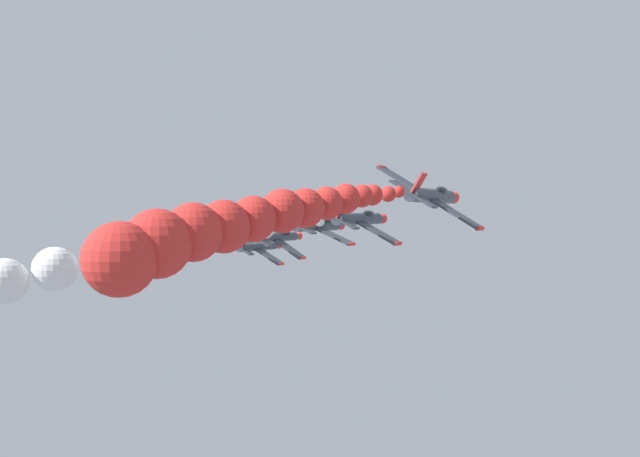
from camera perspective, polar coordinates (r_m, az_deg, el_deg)
name	(u,v)px	position (r m, az deg, el deg)	size (l,w,h in m)	color
airplane_lead	(258,247)	(96.98, -5.12, -1.50)	(8.61, 10.35, 4.81)	#333842
airplane_left_inner	(277,237)	(85.20, -3.58, -0.70)	(8.40, 10.35, 5.19)	#333842
airplane_right_inner	(318,226)	(73.90, -0.15, 0.23)	(8.98, 10.35, 3.97)	#333842
airplane_left_outer	(359,219)	(63.86, 3.26, 0.83)	(8.67, 10.35, 4.69)	#333842
smoke_trail_left_outer	(45,273)	(46.42, -21.80, -3.41)	(15.43, 29.53, 7.22)	white
airplane_right_outer	(432,196)	(53.88, 9.25, 2.71)	(8.38, 10.35, 5.22)	#333842
smoke_trail_right_outer	(219,229)	(34.19, -8.37, -0.08)	(6.60, 23.78, 5.59)	red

